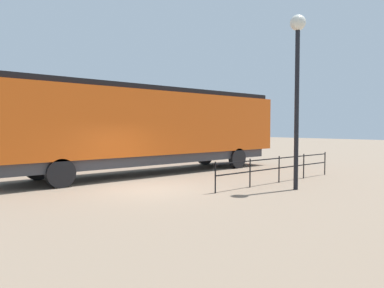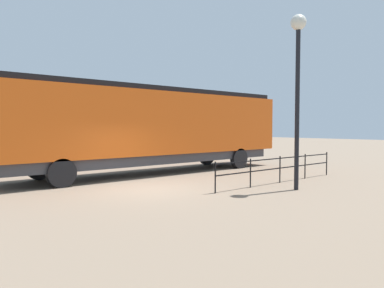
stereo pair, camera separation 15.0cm
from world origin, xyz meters
name	(u,v)px [view 1 (the left image)]	position (x,y,z in m)	size (l,w,h in m)	color
ground_plane	(148,190)	(0.00, 0.00, 0.00)	(120.00, 120.00, 0.00)	#84705B
locomotive	(157,126)	(-3.79, 3.12, 2.34)	(2.94, 15.36, 4.17)	#D15114
lamp_post	(297,63)	(3.51, 4.07, 4.57)	(0.56, 0.56, 6.27)	black
platform_fence	(279,165)	(2.12, 5.01, 0.71)	(0.05, 7.39, 1.09)	black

